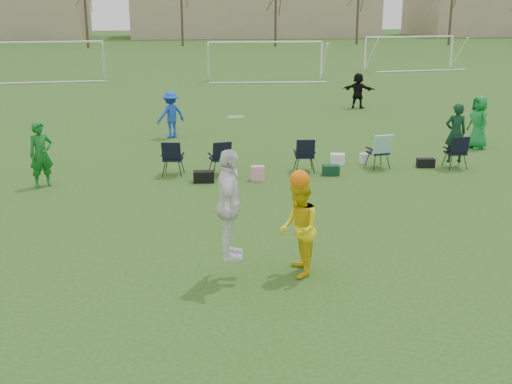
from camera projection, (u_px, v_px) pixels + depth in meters
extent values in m
plane|color=#284F18|center=(329.00, 292.00, 10.52)|extent=(260.00, 260.00, 0.00)
imported|color=#12671F|center=(41.00, 154.00, 16.54)|extent=(0.74, 0.66, 1.71)
imported|color=blue|center=(171.00, 115.00, 22.87)|extent=(1.24, 1.06, 1.66)
imported|color=#167F35|center=(479.00, 122.00, 21.08)|extent=(0.70, 0.94, 1.75)
imported|color=black|center=(358.00, 91.00, 29.63)|extent=(1.53, 1.22, 1.63)
imported|color=white|center=(229.00, 205.00, 10.64)|extent=(0.61, 1.16, 1.89)
imported|color=yellow|center=(299.00, 229.00, 11.00)|extent=(0.70, 0.87, 1.69)
sphere|color=orange|center=(300.00, 180.00, 10.76)|extent=(0.34, 0.34, 0.34)
cylinder|color=white|center=(235.00, 117.00, 10.35)|extent=(0.27, 0.27, 0.06)
imported|color=#0D321B|center=(456.00, 133.00, 18.53)|extent=(0.66, 0.46, 1.72)
cube|color=black|center=(204.00, 177.00, 17.13)|extent=(0.57, 0.34, 0.30)
cube|color=pink|center=(258.00, 173.00, 17.28)|extent=(0.36, 0.24, 0.40)
cube|color=#0E361F|center=(331.00, 170.00, 17.86)|extent=(0.47, 0.32, 0.28)
cube|color=white|center=(338.00, 159.00, 19.08)|extent=(0.48, 0.40, 0.32)
cylinder|color=silver|center=(364.00, 158.00, 19.21)|extent=(0.26, 0.26, 0.30)
cube|color=black|center=(426.00, 163.00, 18.75)|extent=(0.53, 0.32, 0.26)
cube|color=black|center=(173.00, 158.00, 17.83)|extent=(0.70, 0.70, 0.96)
cube|color=black|center=(220.00, 158.00, 17.85)|extent=(0.69, 0.69, 0.96)
cube|color=black|center=(304.00, 155.00, 18.19)|extent=(0.66, 0.66, 0.96)
cube|color=black|center=(378.00, 151.00, 18.61)|extent=(0.69, 0.69, 0.96)
cube|color=black|center=(456.00, 152.00, 18.58)|extent=(0.60, 0.60, 0.96)
cylinder|color=white|center=(104.00, 60.00, 41.96)|extent=(0.12, 0.12, 2.40)
cylinder|color=white|center=(44.00, 42.00, 40.83)|extent=(7.28, 0.76, 0.12)
cylinder|color=white|center=(208.00, 61.00, 40.92)|extent=(0.12, 0.12, 2.40)
cylinder|color=white|center=(322.00, 61.00, 41.43)|extent=(0.12, 0.12, 2.40)
cylinder|color=white|center=(265.00, 42.00, 40.85)|extent=(7.29, 0.63, 0.12)
cylinder|color=white|center=(365.00, 54.00, 47.55)|extent=(0.12, 0.12, 2.40)
cylinder|color=white|center=(452.00, 52.00, 49.51)|extent=(0.12, 0.12, 2.40)
cylinder|color=white|center=(410.00, 37.00, 48.20)|extent=(7.25, 1.13, 0.12)
cylinder|color=#382B21|center=(85.00, 2.00, 72.76)|extent=(0.28, 0.28, 10.20)
cylinder|color=#382B21|center=(276.00, 8.00, 75.94)|extent=(0.28, 0.28, 9.00)
cylinder|color=#382B21|center=(358.00, 3.00, 80.14)|extent=(0.28, 0.28, 10.20)
cube|color=tan|center=(252.00, 1.00, 101.96)|extent=(38.00, 16.00, 11.00)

